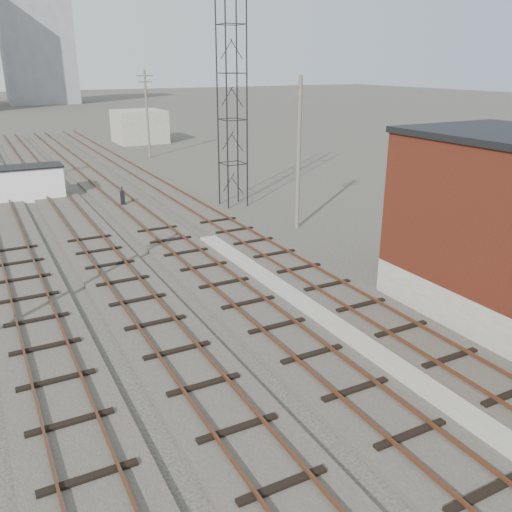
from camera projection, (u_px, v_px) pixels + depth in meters
ground at (85, 159)px, 57.40m from camera, size 320.00×320.00×0.00m
track_right at (175, 196)px, 40.99m from camera, size 3.20×90.00×0.39m
track_mid_right at (123, 202)px, 39.23m from camera, size 3.20×90.00×0.39m
track_mid_left at (65, 209)px, 37.47m from camera, size 3.20×90.00×0.39m
track_left at (2, 216)px, 35.70m from camera, size 3.20×90.00×0.39m
platform_curb at (362, 346)px, 19.29m from camera, size 0.90×28.00×0.26m
lattice_tower at (232, 97)px, 36.49m from camera, size 1.60×1.60×15.00m
utility_pole_right_a at (299, 150)px, 32.01m from camera, size 1.80×0.24×9.00m
utility_pole_right_b at (147, 112)px, 56.98m from camera, size 1.80×0.24×9.00m
apartment_right at (37, 48)px, 131.46m from camera, size 16.00×12.00×26.00m
shed_right at (139, 126)px, 69.02m from camera, size 6.00×6.00×4.00m
switch_stand at (123, 198)px, 38.16m from camera, size 0.37×0.37×1.37m
site_trailer at (22, 183)px, 39.96m from camera, size 6.01×2.75×2.50m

